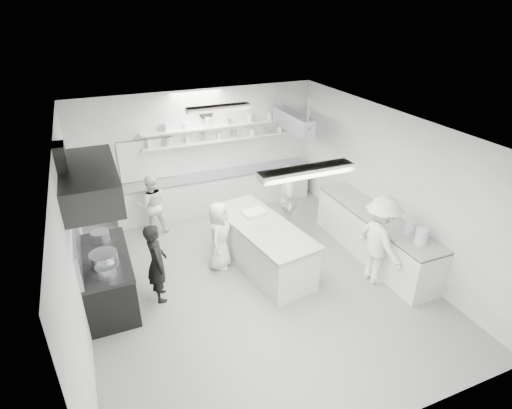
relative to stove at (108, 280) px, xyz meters
name	(u,v)px	position (x,y,z in m)	size (l,w,h in m)	color
floor	(253,279)	(2.60, -0.40, -0.46)	(6.00, 7.00, 0.02)	gray
ceiling	(253,129)	(2.60, -0.40, 2.56)	(6.00, 7.00, 0.02)	white
wall_back	(199,151)	(2.60, 3.10, 1.05)	(6.00, 0.04, 3.00)	silver
wall_front	(375,348)	(2.60, -3.90, 1.05)	(6.00, 0.04, 3.00)	silver
wall_left	(73,246)	(-0.40, -0.40, 1.05)	(0.04, 7.00, 3.00)	silver
wall_right	(389,184)	(5.60, -0.40, 1.05)	(0.04, 7.00, 3.00)	silver
stove	(108,280)	(0.00, 0.00, 0.00)	(0.80, 1.80, 0.90)	black
exhaust_hood	(89,181)	(0.00, 0.00, 1.90)	(0.85, 2.00, 0.50)	#252525
back_counter	(217,191)	(2.90, 2.80, 0.01)	(5.00, 0.60, 0.92)	silver
shelf_lower	(228,139)	(3.30, 2.97, 1.30)	(4.20, 0.26, 0.04)	silver
shelf_upper	(227,125)	(3.30, 2.97, 1.65)	(4.20, 0.26, 0.04)	silver
pass_through_window	(147,160)	(1.30, 3.08, 1.00)	(1.30, 0.04, 1.00)	black
wall_clock	(206,112)	(2.80, 3.06, 2.00)	(0.32, 0.32, 0.05)	white
right_counter	(374,236)	(5.25, -0.60, 0.02)	(0.74, 3.30, 0.94)	silver
pot_rack	(293,122)	(4.60, 2.00, 1.85)	(0.30, 1.60, 0.40)	#A4A8B1
light_fixture_front	(306,171)	(2.60, -2.20, 2.49)	(1.30, 0.25, 0.10)	silver
light_fixture_rear	(218,108)	(2.60, 1.40, 2.49)	(1.30, 0.25, 0.10)	silver
prep_island	(262,246)	(2.94, -0.05, 0.01)	(0.92, 2.48, 0.91)	silver
stove_pot	(104,261)	(0.00, -0.30, 0.60)	(0.45, 0.45, 0.29)	#A4A8B1
cook_stove	(157,263)	(0.84, -0.25, 0.31)	(0.55, 0.36, 1.51)	black
cook_back	(152,204)	(1.17, 2.18, 0.26)	(0.69, 0.54, 1.41)	silver
cook_island_left	(219,236)	(2.15, 0.27, 0.26)	(0.69, 0.45, 1.42)	silver
cook_island_right	(288,201)	(3.98, 0.92, 0.39)	(0.98, 0.41, 1.68)	silver
cook_right	(380,241)	(4.76, -1.32, 0.43)	(1.14, 0.66, 1.77)	silver
bowl_island_a	(264,229)	(2.91, -0.19, 0.49)	(0.23, 0.23, 0.06)	#A4A8B1
bowl_island_b	(260,223)	(2.93, 0.04, 0.49)	(0.17, 0.17, 0.05)	silver
bowl_right	(381,211)	(5.42, -0.50, 0.52)	(0.27, 0.27, 0.07)	silver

